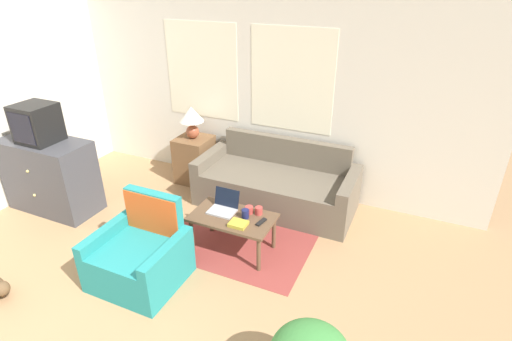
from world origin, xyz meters
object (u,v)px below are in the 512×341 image
Objects in this scene: coffee_table at (233,221)px; television at (37,123)px; armchair at (142,256)px; cup_white at (249,210)px; couch at (277,185)px; table_lamp at (192,118)px; cup_navy at (245,214)px; tv_remote at (261,222)px; book_red at (238,224)px; cup_yellow at (259,211)px; laptop at (224,206)px.

television is at bearing -176.36° from coffee_table.
cup_white is (0.76, 0.90, 0.22)m from armchair.
couch is 4.43× the size of table_lamp.
couch is 2.27× the size of coffee_table.
couch is at bearing 93.11° from cup_navy.
television is (-2.58, -1.28, 0.90)m from couch.
table_lamp is 0.51× the size of coffee_table.
table_lamp reaches higher than tv_remote.
couch reaches higher than cup_navy.
book_red is (0.75, 0.64, 0.19)m from armchair.
television is at bearing -131.78° from table_lamp.
cup_navy is at bearing -129.91° from cup_yellow.
cup_white is at bearing 89.18° from book_red.
television is 2.51× the size of book_red.
coffee_table is 0.20m from book_red.
television reaches higher than armchair.
book_red is (2.64, 0.03, -0.72)m from television.
cup_yellow is at bearing 12.57° from laptop.
laptop is 0.48m from tv_remote.
laptop reaches higher than cup_white.
book_red is at bearing -145.05° from tv_remote.
table_lamp reaches higher than cup_white.
couch reaches higher than tv_remote.
armchair is 9.94× the size of cup_yellow.
armchair is 2.94× the size of laptop.
cup_navy is (0.76, 0.80, 0.23)m from armchair.
book_red is at bearing -35.51° from laptop.
coffee_table is (0.62, 0.77, 0.12)m from armchair.
armchair is at bearing -130.02° from cup_white.
armchair reaches higher than couch.
book_red is at bearing -87.53° from couch.
television is 2.75m from cup_white.
armchair is (-0.70, -1.89, -0.01)m from couch.
couch is at bearing 99.52° from cup_yellow.
cup_navy is 1.15× the size of cup_yellow.
armchair is 1.28m from cup_yellow.
coffee_table is 9.07× the size of cup_navy.
couch reaches higher than laptop.
cup_white reaches higher than tv_remote.
laptop reaches higher than cup_navy.
coffee_table is at bearing -166.84° from cup_navy.
cup_white reaches higher than book_red.
armchair is 1.84× the size of television.
cup_navy is 0.16m from book_red.
coffee_table is at bearing 51.10° from armchair.
armchair is at bearing -133.39° from cup_navy.
armchair is at bearing -128.90° from coffee_table.
cup_navy is at bearing -40.94° from table_lamp.
cup_navy is at bearing 46.61° from armchair.
table_lamp reaches higher than armchair.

